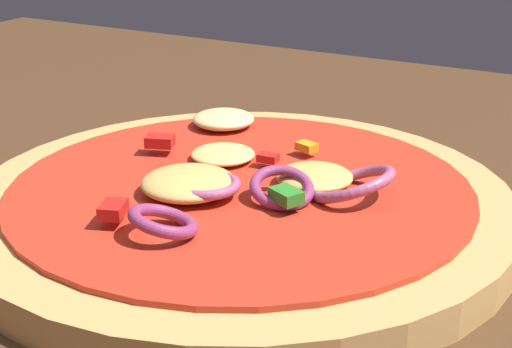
% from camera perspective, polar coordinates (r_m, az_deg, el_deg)
% --- Properties ---
extents(dining_table, '(1.11, 0.84, 0.03)m').
position_cam_1_polar(dining_table, '(0.40, -2.76, -6.85)').
color(dining_table, '#4C301C').
rests_on(dining_table, ground).
extents(pizza, '(0.28, 0.28, 0.04)m').
position_cam_1_polar(pizza, '(0.40, -1.39, -2.07)').
color(pizza, tan).
rests_on(pizza, dining_table).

